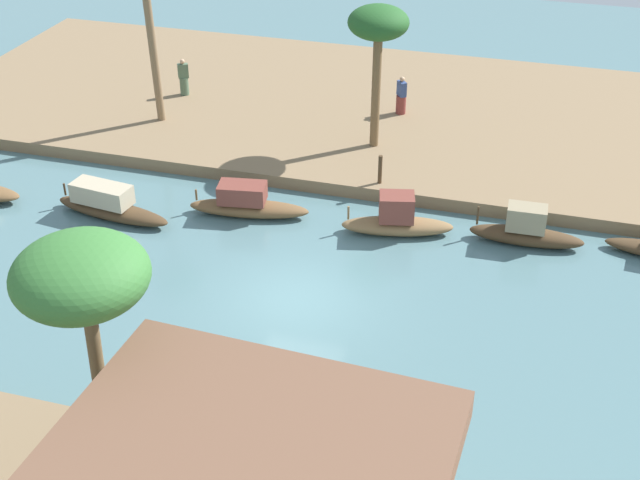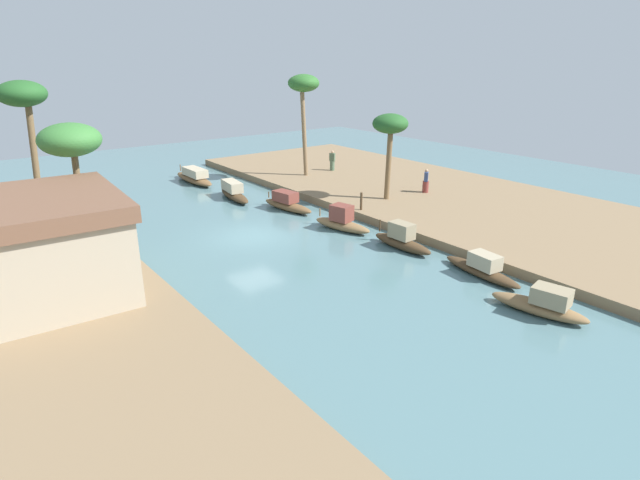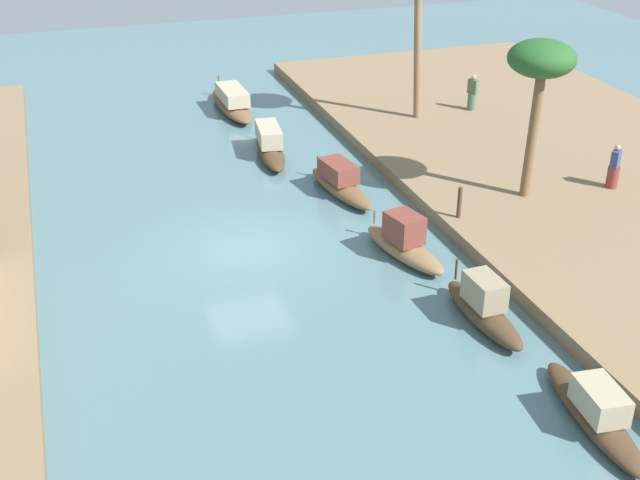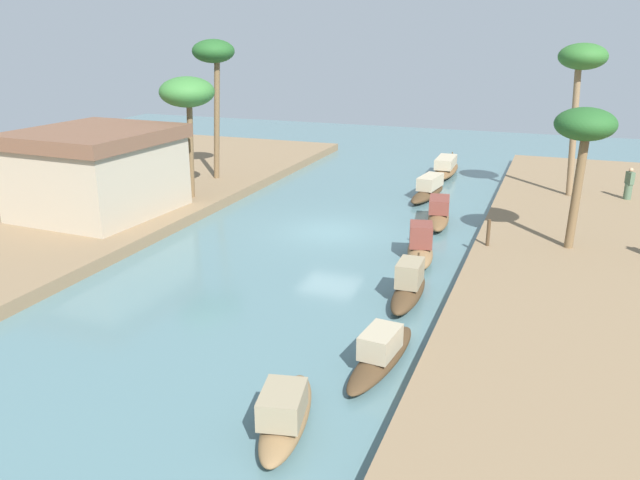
% 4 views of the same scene
% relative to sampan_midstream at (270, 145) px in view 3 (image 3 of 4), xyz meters
% --- Properties ---
extents(river_water, '(64.08, 64.08, 0.00)m').
position_rel_sampan_midstream_xyz_m(river_water, '(-7.28, 2.77, -0.45)').
color(river_water, slate).
rests_on(river_water, ground).
extents(riverbank_left, '(37.70, 14.01, 0.47)m').
position_rel_sampan_midstream_xyz_m(riverbank_left, '(-7.28, -10.42, -0.22)').
color(riverbank_left, '#846B4C').
rests_on(riverbank_left, ground).
extents(sampan_midstream, '(4.28, 1.46, 1.15)m').
position_rel_sampan_midstream_xyz_m(sampan_midstream, '(0.00, 0.00, 0.00)').
color(sampan_midstream, '#47331E').
rests_on(sampan_midstream, river_water).
extents(sampan_foreground, '(5.31, 1.30, 1.12)m').
position_rel_sampan_midstream_xyz_m(sampan_foreground, '(5.89, 0.14, -0.02)').
color(sampan_foreground, brown).
rests_on(sampan_foreground, river_water).
extents(sampan_open_hull, '(3.56, 0.96, 1.31)m').
position_rel_sampan_midstream_xyz_m(sampan_open_hull, '(-13.32, -2.07, 0.01)').
color(sampan_open_hull, '#47331E').
rests_on(sampan_open_hull, river_water).
extents(sampan_with_red_awning, '(4.08, 1.53, 1.15)m').
position_rel_sampan_midstream_xyz_m(sampan_with_red_awning, '(-4.33, -1.35, -0.02)').
color(sampan_with_red_awning, brown).
rests_on(sampan_with_red_awning, river_water).
extents(sampan_with_tall_canopy, '(3.69, 1.73, 1.38)m').
position_rel_sampan_midstream_xyz_m(sampan_with_tall_canopy, '(-9.32, -1.58, 0.02)').
color(sampan_with_tall_canopy, brown).
rests_on(sampan_with_tall_canopy, river_water).
extents(sampan_downstream_large, '(4.07, 1.26, 1.05)m').
position_rel_sampan_midstream_xyz_m(sampan_downstream_large, '(-17.75, -2.38, -0.08)').
color(sampan_downstream_large, '#47331E').
rests_on(sampan_downstream_large, river_water).
extents(person_on_near_bank, '(0.56, 0.56, 1.54)m').
position_rel_sampan_midstream_xyz_m(person_on_near_bank, '(-7.72, -10.00, 0.65)').
color(person_on_near_bank, brown).
rests_on(person_on_near_bank, riverbank_left).
extents(person_by_mooring, '(0.50, 0.50, 1.54)m').
position_rel_sampan_midstream_xyz_m(person_by_mooring, '(1.40, -9.44, 0.68)').
color(person_by_mooring, '#4C664C').
rests_on(person_by_mooring, riverbank_left).
extents(mooring_post, '(0.14, 0.14, 1.03)m').
position_rel_sampan_midstream_xyz_m(mooring_post, '(-8.22, -3.93, 0.53)').
color(mooring_post, '#4C3823').
rests_on(mooring_post, riverbank_left).
extents(palm_tree_left_near, '(2.15, 2.15, 5.23)m').
position_rel_sampan_midstream_xyz_m(palm_tree_left_near, '(-7.35, -6.87, 4.46)').
color(palm_tree_left_near, brown).
rests_on(palm_tree_left_near, riverbank_left).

